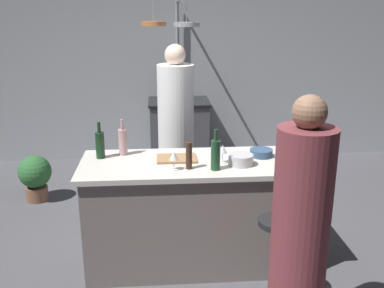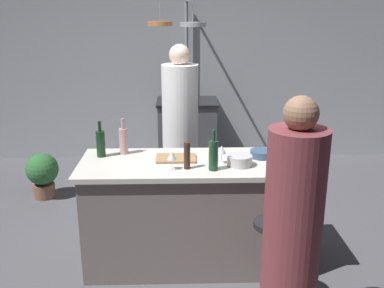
{
  "view_description": "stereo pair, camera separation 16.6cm",
  "coord_description": "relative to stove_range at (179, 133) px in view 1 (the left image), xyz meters",
  "views": [
    {
      "loc": [
        -0.26,
        -3.32,
        2.08
      ],
      "look_at": [
        0.0,
        0.15,
        1.0
      ],
      "focal_mm": 41.62,
      "sensor_mm": 36.0,
      "label": 1
    },
    {
      "loc": [
        -0.1,
        -3.33,
        2.08
      ],
      "look_at": [
        0.0,
        0.15,
        1.0
      ],
      "focal_mm": 41.62,
      "sensor_mm": 36.0,
      "label": 2
    }
  ],
  "objects": [
    {
      "name": "wine_bottle_amber",
      "position": [
        0.69,
        -2.69,
        0.58
      ],
      "size": [
        0.07,
        0.07,
        0.33
      ],
      "color": "brown",
      "rests_on": "kitchen_island"
    },
    {
      "name": "wine_glass_by_chef",
      "position": [
        0.23,
        -2.5,
        0.56
      ],
      "size": [
        0.07,
        0.07,
        0.15
      ],
      "color": "silver",
      "rests_on": "kitchen_island"
    },
    {
      "name": "wine_bottle_green",
      "position": [
        0.15,
        -2.64,
        0.57
      ],
      "size": [
        0.07,
        0.07,
        0.31
      ],
      "color": "#193D23",
      "rests_on": "kitchen_island"
    },
    {
      "name": "cutting_board",
      "position": [
        -0.13,
        -2.39,
        0.46
      ],
      "size": [
        0.32,
        0.22,
        0.02
      ],
      "primitive_type": "cube",
      "color": "#997047",
      "rests_on": "kitchen_island"
    },
    {
      "name": "stove_range",
      "position": [
        0.0,
        0.0,
        0.0
      ],
      "size": [
        0.8,
        0.64,
        0.89
      ],
      "color": "#47474C",
      "rests_on": "ground_plane"
    },
    {
      "name": "wine_bottle_rose",
      "position": [
        -0.57,
        -2.23,
        0.57
      ],
      "size": [
        0.07,
        0.07,
        0.3
      ],
      "color": "#B78C8E",
      "rests_on": "kitchen_island"
    },
    {
      "name": "mixing_bowl_blue",
      "position": [
        0.57,
        -2.36,
        0.48
      ],
      "size": [
        0.19,
        0.19,
        0.06
      ],
      "primitive_type": "cylinder",
      "color": "#334C6B",
      "rests_on": "kitchen_island"
    },
    {
      "name": "potted_plant",
      "position": [
        -1.65,
        -1.07,
        -0.15
      ],
      "size": [
        0.36,
        0.36,
        0.52
      ],
      "color": "brown",
      "rests_on": "ground_plane"
    },
    {
      "name": "pepper_mill",
      "position": [
        -0.05,
        -2.61,
        0.56
      ],
      "size": [
        0.05,
        0.05,
        0.21
      ],
      "primitive_type": "cylinder",
      "color": "#382319",
      "rests_on": "kitchen_island"
    },
    {
      "name": "wine_glass_near_left_guest",
      "position": [
        -0.16,
        -2.62,
        0.56
      ],
      "size": [
        0.07,
        0.07,
        0.15
      ],
      "color": "silver",
      "rests_on": "kitchen_island"
    },
    {
      "name": "ground_plane",
      "position": [
        0.0,
        -2.45,
        -0.45
      ],
      "size": [
        9.0,
        9.0,
        0.0
      ],
      "primitive_type": "plane",
      "color": "#4C4C51"
    },
    {
      "name": "guest_right",
      "position": [
        0.56,
        -3.46,
        0.31
      ],
      "size": [
        0.34,
        0.34,
        1.63
      ],
      "color": "brown",
      "rests_on": "ground_plane"
    },
    {
      "name": "mixing_bowl_steel",
      "position": [
        0.36,
        -2.55,
        0.49
      ],
      "size": [
        0.2,
        0.2,
        0.08
      ],
      "primitive_type": "cylinder",
      "color": "#B7B7BC",
      "rests_on": "kitchen_island"
    },
    {
      "name": "bar_stool_right",
      "position": [
        0.53,
        -3.07,
        -0.07
      ],
      "size": [
        0.28,
        0.28,
        0.68
      ],
      "color": "#4C4C51",
      "rests_on": "ground_plane"
    },
    {
      "name": "back_wall",
      "position": [
        0.0,
        0.4,
        0.85
      ],
      "size": [
        6.4,
        0.16,
        2.6
      ],
      "primitive_type": "cube",
      "color": "#9EA3A8",
      "rests_on": "ground_plane"
    },
    {
      "name": "wine_bottle_red",
      "position": [
        -0.75,
        -2.3,
        0.57
      ],
      "size": [
        0.07,
        0.07,
        0.3
      ],
      "color": "#143319",
      "rests_on": "kitchen_island"
    },
    {
      "name": "chef",
      "position": [
        -0.09,
        -1.38,
        0.36
      ],
      "size": [
        0.37,
        0.37,
        1.73
      ],
      "color": "white",
      "rests_on": "ground_plane"
    },
    {
      "name": "kitchen_island",
      "position": [
        0.0,
        -2.45,
        0.01
      ],
      "size": [
        1.8,
        0.72,
        0.9
      ],
      "color": "slate",
      "rests_on": "ground_plane"
    },
    {
      "name": "overhead_pot_rack",
      "position": [
        -0.06,
        -0.45,
        1.21
      ],
      "size": [
        0.62,
        1.3,
        2.17
      ],
      "color": "gray",
      "rests_on": "ground_plane"
    }
  ]
}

